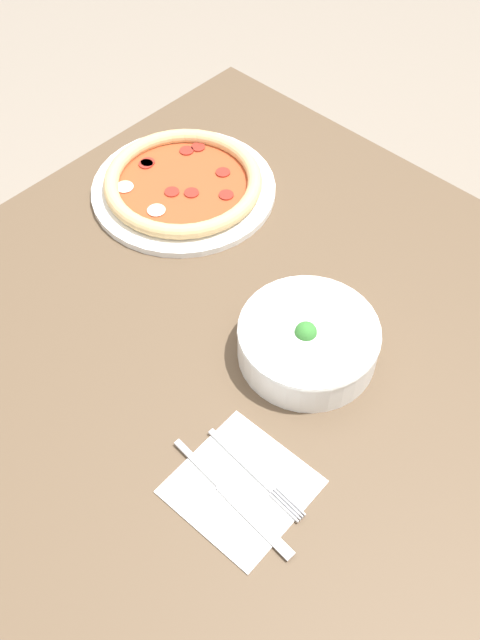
{
  "coord_description": "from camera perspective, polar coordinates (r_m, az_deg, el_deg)",
  "views": [
    {
      "loc": [
        0.46,
        0.41,
        1.63
      ],
      "look_at": [
        -0.03,
        -0.04,
        0.79
      ],
      "focal_mm": 40.0,
      "sensor_mm": 36.0,
      "label": 1
    }
  ],
  "objects": [
    {
      "name": "fork",
      "position": [
        0.95,
        1.07,
        -12.06
      ],
      "size": [
        0.02,
        0.17,
        0.0
      ],
      "rotation": [
        0.0,
        0.0,
        1.51
      ],
      "color": "silver",
      "rests_on": "napkin"
    },
    {
      "name": "napkin",
      "position": [
        0.95,
        0.14,
        -13.2
      ],
      "size": [
        0.17,
        0.17,
        0.0
      ],
      "color": "white",
      "rests_on": "dining_table"
    },
    {
      "name": "ground_plane",
      "position": [
        1.74,
        0.46,
        -17.62
      ],
      "size": [
        8.0,
        8.0,
        0.0
      ],
      "primitive_type": "plane",
      "color": "gray"
    },
    {
      "name": "pizza",
      "position": [
        1.29,
        -4.57,
        10.77
      ],
      "size": [
        0.33,
        0.33,
        0.04
      ],
      "color": "white",
      "rests_on": "dining_table"
    },
    {
      "name": "bowl",
      "position": [
        1.03,
        5.45,
        -1.57
      ],
      "size": [
        0.21,
        0.21,
        0.08
      ],
      "color": "white",
      "rests_on": "dining_table"
    },
    {
      "name": "dining_table",
      "position": [
        1.15,
        0.68,
        -5.83
      ],
      "size": [
        1.06,
        1.08,
        0.77
      ],
      "color": "brown",
      "rests_on": "ground_plane"
    },
    {
      "name": "knife",
      "position": [
        0.94,
        -1.13,
        -13.54
      ],
      "size": [
        0.03,
        0.22,
        0.01
      ],
      "rotation": [
        0.0,
        0.0,
        1.51
      ],
      "color": "silver",
      "rests_on": "napkin"
    }
  ]
}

